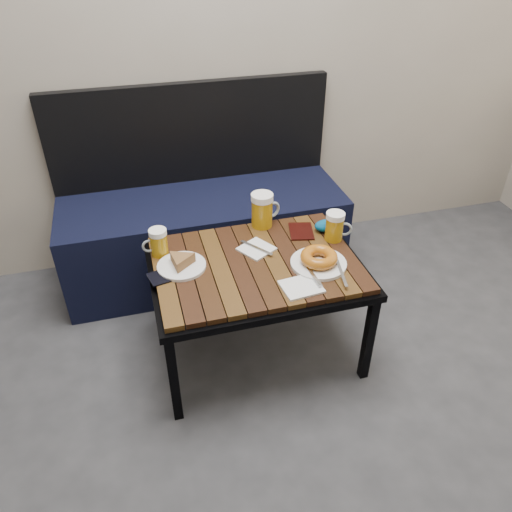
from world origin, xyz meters
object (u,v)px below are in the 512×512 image
object	(u,v)px
bench	(204,227)
beer_mug_left	(158,242)
passport_navy	(165,276)
knit_pouch	(327,226)
cafe_table	(256,271)
plate_bagel	(319,260)
passport_burgundy	(301,231)
plate_pie	(181,263)
beer_mug_right	(335,226)
beer_mug_centre	(263,210)

from	to	relation	value
bench	beer_mug_left	bearing A→B (deg)	-118.01
passport_navy	knit_pouch	world-z (taller)	knit_pouch
cafe_table	plate_bagel	world-z (taller)	plate_bagel
beer_mug_left	passport_burgundy	bearing A→B (deg)	179.13
knit_pouch	plate_pie	bearing A→B (deg)	-171.02
plate_bagel	bench	bearing A→B (deg)	114.82
beer_mug_right	plate_pie	size ratio (longest dim) A/B	0.66
passport_burgundy	beer_mug_centre	bearing A→B (deg)	159.20
beer_mug_right	knit_pouch	bearing A→B (deg)	113.01
plate_pie	passport_burgundy	size ratio (longest dim) A/B	1.38
plate_bagel	knit_pouch	size ratio (longest dim) A/B	2.55
beer_mug_right	knit_pouch	xyz separation A→B (m)	(-0.00, 0.07, -0.04)
beer_mug_left	passport_burgundy	xyz separation A→B (m)	(0.61, 0.01, -0.05)
passport_navy	knit_pouch	xyz separation A→B (m)	(0.72, 0.14, 0.02)
beer_mug_right	passport_burgundy	world-z (taller)	beer_mug_right
beer_mug_centre	passport_burgundy	bearing A→B (deg)	-50.79
knit_pouch	beer_mug_centre	bearing A→B (deg)	155.61
passport_burgundy	beer_mug_right	bearing A→B (deg)	-24.91
beer_mug_centre	plate_pie	world-z (taller)	beer_mug_centre
beer_mug_right	plate_pie	xyz separation A→B (m)	(-0.65, -0.03, -0.04)
passport_burgundy	knit_pouch	size ratio (longest dim) A/B	1.23
passport_burgundy	plate_bagel	bearing A→B (deg)	-80.82
cafe_table	beer_mug_right	size ratio (longest dim) A/B	6.68
beer_mug_centre	beer_mug_right	size ratio (longest dim) A/B	1.23
plate_pie	passport_navy	xyz separation A→B (m)	(-0.07, -0.04, -0.02)
beer_mug_left	beer_mug_centre	xyz separation A→B (m)	(0.46, 0.11, 0.02)
bench	plate_bagel	world-z (taller)	bench
beer_mug_right	plate_bagel	size ratio (longest dim) A/B	0.44
plate_bagel	passport_burgundy	bearing A→B (deg)	85.99
plate_bagel	beer_mug_left	bearing A→B (deg)	157.81
bench	cafe_table	bearing A→B (deg)	-80.67
plate_bagel	knit_pouch	bearing A→B (deg)	60.70
passport_navy	passport_burgundy	world-z (taller)	same
plate_bagel	passport_burgundy	size ratio (longest dim) A/B	2.08
plate_pie	passport_navy	distance (m)	0.08
plate_pie	knit_pouch	distance (m)	0.66
beer_mug_right	knit_pouch	distance (m)	0.08
bench	knit_pouch	bearing A→B (deg)	-46.80
beer_mug_centre	plate_pie	bearing A→B (deg)	-167.50
beer_mug_left	knit_pouch	world-z (taller)	beer_mug_left
plate_pie	bench	bearing A→B (deg)	72.80
passport_navy	bench	bearing A→B (deg)	144.47
beer_mug_centre	bench	bearing A→B (deg)	101.86
passport_burgundy	bench	bearing A→B (deg)	139.71
knit_pouch	bench	bearing A→B (deg)	133.20
cafe_table	beer_mug_centre	size ratio (longest dim) A/B	5.45
beer_mug_left	beer_mug_right	world-z (taller)	beer_mug_right
cafe_table	plate_pie	distance (m)	0.30
plate_bagel	passport_burgundy	world-z (taller)	plate_bagel
beer_mug_left	beer_mug_centre	world-z (taller)	beer_mug_centre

